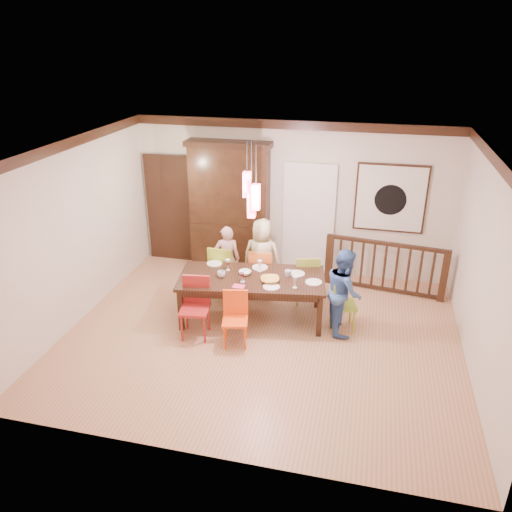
% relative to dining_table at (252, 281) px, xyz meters
% --- Properties ---
extents(floor, '(6.00, 6.00, 0.00)m').
position_rel_dining_table_xyz_m(floor, '(0.28, -0.49, -0.67)').
color(floor, '#AD7653').
rests_on(floor, ground).
extents(ceiling, '(6.00, 6.00, 0.00)m').
position_rel_dining_table_xyz_m(ceiling, '(0.28, -0.49, 2.23)').
color(ceiling, white).
rests_on(ceiling, wall_back).
extents(wall_back, '(6.00, 0.00, 6.00)m').
position_rel_dining_table_xyz_m(wall_back, '(0.28, 2.01, 0.78)').
color(wall_back, beige).
rests_on(wall_back, floor).
extents(wall_left, '(0.00, 5.00, 5.00)m').
position_rel_dining_table_xyz_m(wall_left, '(-2.72, -0.49, 0.78)').
color(wall_left, beige).
rests_on(wall_left, floor).
extents(wall_right, '(0.00, 5.00, 5.00)m').
position_rel_dining_table_xyz_m(wall_right, '(3.28, -0.49, 0.78)').
color(wall_right, beige).
rests_on(wall_right, floor).
extents(crown_molding, '(6.00, 5.00, 0.16)m').
position_rel_dining_table_xyz_m(crown_molding, '(0.28, -0.49, 2.15)').
color(crown_molding, black).
rests_on(crown_molding, wall_back).
extents(panel_door, '(1.04, 0.07, 2.24)m').
position_rel_dining_table_xyz_m(panel_door, '(-2.12, 1.96, 0.38)').
color(panel_door, black).
rests_on(panel_door, wall_back).
extents(white_doorway, '(0.97, 0.05, 2.22)m').
position_rel_dining_table_xyz_m(white_doorway, '(0.63, 1.97, 0.38)').
color(white_doorway, silver).
rests_on(white_doorway, wall_back).
extents(painting, '(1.25, 0.06, 1.25)m').
position_rel_dining_table_xyz_m(painting, '(2.08, 1.97, 0.93)').
color(painting, black).
rests_on(painting, wall_back).
extents(pendant_cluster, '(0.27, 0.21, 1.14)m').
position_rel_dining_table_xyz_m(pendant_cluster, '(0.00, -0.00, 1.43)').
color(pendant_cluster, '#FC4B69').
rests_on(pendant_cluster, ceiling).
extents(dining_table, '(2.44, 1.39, 0.75)m').
position_rel_dining_table_xyz_m(dining_table, '(0.00, 0.00, 0.00)').
color(dining_table, black).
rests_on(dining_table, floor).
extents(chair_far_left, '(0.46, 0.46, 0.96)m').
position_rel_dining_table_xyz_m(chair_far_left, '(-0.67, 0.68, -0.12)').
color(chair_far_left, '#95B327').
rests_on(chair_far_left, floor).
extents(chair_far_mid, '(0.43, 0.43, 0.91)m').
position_rel_dining_table_xyz_m(chair_far_mid, '(-0.02, 0.81, -0.16)').
color(chair_far_mid, orange).
rests_on(chair_far_mid, floor).
extents(chair_far_right, '(0.49, 0.49, 0.89)m').
position_rel_dining_table_xyz_m(chair_far_right, '(0.78, 0.77, -0.16)').
color(chair_far_right, olive).
rests_on(chair_far_right, floor).
extents(chair_near_left, '(0.48, 0.48, 0.95)m').
position_rel_dining_table_xyz_m(chair_near_left, '(-0.72, -0.72, -0.13)').
color(chair_near_left, maroon).
rests_on(chair_near_left, floor).
extents(chair_near_mid, '(0.44, 0.44, 0.83)m').
position_rel_dining_table_xyz_m(chair_near_mid, '(-0.06, -0.80, -0.20)').
color(chair_near_mid, '#F44D11').
rests_on(chair_near_mid, floor).
extents(chair_end_right, '(0.46, 0.46, 0.86)m').
position_rel_dining_table_xyz_m(chair_end_right, '(1.46, 0.03, -0.18)').
color(chair_end_right, '#8BA827').
rests_on(chair_end_right, floor).
extents(china_hutch, '(1.59, 0.46, 2.52)m').
position_rel_dining_table_xyz_m(china_hutch, '(-0.87, 1.80, 0.59)').
color(china_hutch, black).
rests_on(china_hutch, floor).
extents(balustrade, '(2.15, 0.37, 0.96)m').
position_rel_dining_table_xyz_m(balustrade, '(2.09, 1.46, -0.17)').
color(balustrade, black).
rests_on(balustrade, floor).
extents(person_far_left, '(0.52, 0.41, 1.25)m').
position_rel_dining_table_xyz_m(person_far_left, '(-0.66, 0.83, -0.05)').
color(person_far_left, beige).
rests_on(person_far_left, floor).
extents(person_far_mid, '(0.70, 0.47, 1.40)m').
position_rel_dining_table_xyz_m(person_far_mid, '(-0.04, 0.90, 0.02)').
color(person_far_mid, beige).
rests_on(person_far_mid, floor).
extents(person_end_right, '(0.68, 0.78, 1.38)m').
position_rel_dining_table_xyz_m(person_end_right, '(1.46, -0.03, 0.02)').
color(person_end_right, '#395DA1').
rests_on(person_end_right, floor).
extents(serving_bowl, '(0.36, 0.36, 0.07)m').
position_rel_dining_table_xyz_m(serving_bowl, '(0.31, -0.10, 0.11)').
color(serving_bowl, gold).
rests_on(serving_bowl, dining_table).
extents(small_bowl, '(0.21, 0.21, 0.06)m').
position_rel_dining_table_xyz_m(small_bowl, '(-0.13, 0.06, 0.11)').
color(small_bowl, white).
rests_on(small_bowl, dining_table).
extents(cup_left, '(0.17, 0.17, 0.10)m').
position_rel_dining_table_xyz_m(cup_left, '(-0.47, -0.12, 0.13)').
color(cup_left, silver).
rests_on(cup_left, dining_table).
extents(cup_right, '(0.13, 0.13, 0.10)m').
position_rel_dining_table_xyz_m(cup_right, '(0.56, 0.16, 0.13)').
color(cup_right, silver).
rests_on(cup_right, dining_table).
extents(plate_far_left, '(0.26, 0.26, 0.01)m').
position_rel_dining_table_xyz_m(plate_far_left, '(-0.73, 0.33, 0.08)').
color(plate_far_left, white).
rests_on(plate_far_left, dining_table).
extents(plate_far_mid, '(0.26, 0.26, 0.01)m').
position_rel_dining_table_xyz_m(plate_far_mid, '(0.05, 0.36, 0.08)').
color(plate_far_mid, white).
rests_on(plate_far_mid, dining_table).
extents(plate_far_right, '(0.26, 0.26, 0.01)m').
position_rel_dining_table_xyz_m(plate_far_right, '(0.68, 0.27, 0.08)').
color(plate_far_right, white).
rests_on(plate_far_right, dining_table).
extents(plate_near_left, '(0.26, 0.26, 0.01)m').
position_rel_dining_table_xyz_m(plate_near_left, '(-0.75, -0.35, 0.08)').
color(plate_near_left, white).
rests_on(plate_near_left, dining_table).
extents(plate_near_mid, '(0.26, 0.26, 0.01)m').
position_rel_dining_table_xyz_m(plate_near_mid, '(0.37, -0.27, 0.08)').
color(plate_near_mid, white).
rests_on(plate_near_mid, dining_table).
extents(plate_end_right, '(0.26, 0.26, 0.01)m').
position_rel_dining_table_xyz_m(plate_end_right, '(0.99, 0.03, 0.08)').
color(plate_end_right, white).
rests_on(plate_end_right, dining_table).
extents(wine_glass_a, '(0.08, 0.08, 0.19)m').
position_rel_dining_table_xyz_m(wine_glass_a, '(-0.44, 0.15, 0.17)').
color(wine_glass_a, '#590C19').
rests_on(wine_glass_a, dining_table).
extents(wine_glass_b, '(0.08, 0.08, 0.19)m').
position_rel_dining_table_xyz_m(wine_glass_b, '(0.08, 0.24, 0.17)').
color(wine_glass_b, silver).
rests_on(wine_glass_b, dining_table).
extents(wine_glass_c, '(0.08, 0.08, 0.19)m').
position_rel_dining_table_xyz_m(wine_glass_c, '(-0.10, -0.20, 0.17)').
color(wine_glass_c, '#590C19').
rests_on(wine_glass_c, dining_table).
extents(wine_glass_d, '(0.08, 0.08, 0.19)m').
position_rel_dining_table_xyz_m(wine_glass_d, '(0.73, -0.20, 0.17)').
color(wine_glass_d, silver).
rests_on(wine_glass_d, dining_table).
extents(napkin, '(0.18, 0.14, 0.01)m').
position_rel_dining_table_xyz_m(napkin, '(-0.12, -0.38, 0.08)').
color(napkin, '#D83359').
rests_on(napkin, dining_table).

